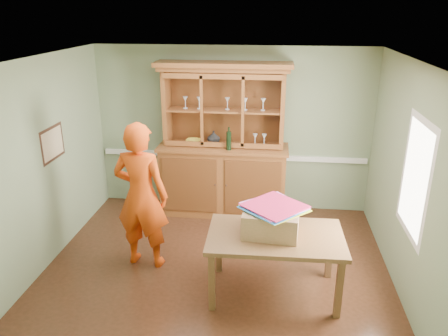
# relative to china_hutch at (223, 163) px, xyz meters

# --- Properties ---
(floor) EXTENTS (4.50, 4.50, 0.00)m
(floor) POSITION_rel_china_hutch_xyz_m (0.12, -1.72, -0.86)
(floor) COLOR #4C2818
(floor) RESTS_ON ground
(ceiling) EXTENTS (4.50, 4.50, 0.00)m
(ceiling) POSITION_rel_china_hutch_xyz_m (0.12, -1.72, 1.84)
(ceiling) COLOR white
(ceiling) RESTS_ON wall_back
(wall_back) EXTENTS (4.50, 0.00, 4.50)m
(wall_back) POSITION_rel_china_hutch_xyz_m (0.12, 0.28, 0.49)
(wall_back) COLOR gray
(wall_back) RESTS_ON floor
(wall_left) EXTENTS (0.00, 4.00, 4.00)m
(wall_left) POSITION_rel_china_hutch_xyz_m (-2.13, -1.72, 0.49)
(wall_left) COLOR gray
(wall_left) RESTS_ON floor
(wall_right) EXTENTS (0.00, 4.00, 4.00)m
(wall_right) POSITION_rel_china_hutch_xyz_m (2.37, -1.72, 0.49)
(wall_right) COLOR gray
(wall_right) RESTS_ON floor
(wall_front) EXTENTS (4.50, 0.00, 4.50)m
(wall_front) POSITION_rel_china_hutch_xyz_m (0.12, -3.72, 0.49)
(wall_front) COLOR gray
(wall_front) RESTS_ON floor
(chair_rail) EXTENTS (4.41, 0.05, 0.08)m
(chair_rail) POSITION_rel_china_hutch_xyz_m (0.12, 0.26, 0.04)
(chair_rail) COLOR white
(chair_rail) RESTS_ON wall_back
(framed_map) EXTENTS (0.03, 0.60, 0.46)m
(framed_map) POSITION_rel_china_hutch_xyz_m (-2.11, -1.42, 0.69)
(framed_map) COLOR #361F15
(framed_map) RESTS_ON wall_left
(window_panel) EXTENTS (0.03, 0.96, 1.36)m
(window_panel) POSITION_rel_china_hutch_xyz_m (2.35, -2.02, 0.64)
(window_panel) COLOR white
(window_panel) RESTS_ON wall_right
(china_hutch) EXTENTS (2.10, 0.69, 2.47)m
(china_hutch) POSITION_rel_china_hutch_xyz_m (0.00, 0.00, 0.00)
(china_hutch) COLOR brown
(china_hutch) RESTS_ON floor
(dining_table) EXTENTS (1.59, 0.98, 0.78)m
(dining_table) POSITION_rel_china_hutch_xyz_m (0.87, -2.16, -0.17)
(dining_table) COLOR brown
(dining_table) RESTS_ON floor
(cardboard_box) EXTENTS (0.66, 0.55, 0.29)m
(cardboard_box) POSITION_rel_china_hutch_xyz_m (0.81, -2.13, 0.07)
(cardboard_box) COLOR #A47555
(cardboard_box) RESTS_ON dining_table
(kite_stack) EXTENTS (0.83, 0.83, 0.05)m
(kite_stack) POSITION_rel_china_hutch_xyz_m (0.84, -2.09, 0.24)
(kite_stack) COLOR yellow
(kite_stack) RESTS_ON cardboard_box
(person) EXTENTS (0.76, 0.54, 1.96)m
(person) POSITION_rel_china_hutch_xyz_m (-0.85, -1.70, 0.12)
(person) COLOR #DF450E
(person) RESTS_ON floor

